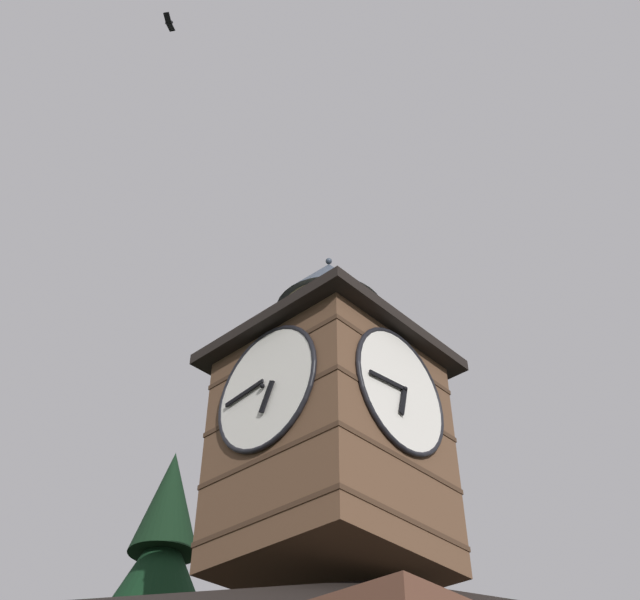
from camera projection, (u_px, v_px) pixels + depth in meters
The scene contains 2 objects.
clock_tower at pixel (330, 422), 15.97m from camera, with size 4.36×4.36×7.85m.
flying_bird_high at pixel (169, 23), 19.55m from camera, with size 0.53×0.42×0.12m.
Camera 1 is at (9.64, 6.98, 1.44)m, focal length 43.11 mm.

